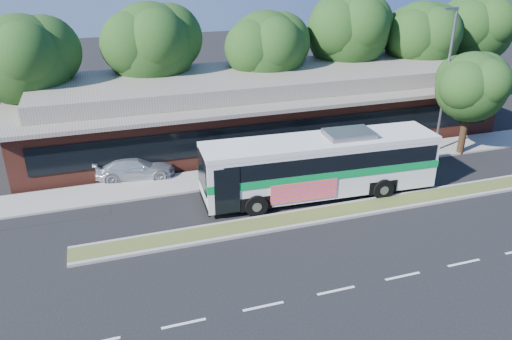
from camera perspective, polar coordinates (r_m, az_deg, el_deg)
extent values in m
plane|color=black|center=(25.14, 10.18, -5.44)|extent=(120.00, 120.00, 0.00)
cube|color=#414F21|center=(25.56, 9.57, -4.67)|extent=(26.00, 1.10, 0.15)
cube|color=gray|center=(30.26, 4.60, 0.30)|extent=(44.00, 2.60, 0.12)
cube|color=maroon|center=(35.49, 0.61, 6.69)|extent=(32.00, 10.00, 3.20)
cube|color=slate|center=(35.01, 0.62, 9.37)|extent=(33.20, 11.20, 0.24)
cube|color=slate|center=(34.86, 0.62, 10.37)|extent=(30.00, 8.00, 1.00)
cube|color=black|center=(30.99, 3.60, 4.19)|extent=(30.00, 0.06, 1.60)
cylinder|color=slate|center=(33.29, 20.81, 9.13)|extent=(0.16, 0.16, 9.00)
cube|color=slate|center=(32.28, 21.44, 16.81)|extent=(0.90, 0.18, 0.14)
cylinder|color=black|center=(35.80, -24.01, 5.38)|extent=(0.44, 0.44, 3.99)
sphere|color=#123814|center=(34.92, -25.05, 11.17)|extent=(5.80, 5.80, 5.80)
sphere|color=#123814|center=(35.13, -22.98, 12.37)|extent=(4.52, 4.52, 4.52)
cylinder|color=black|center=(36.70, -11.44, 7.62)|extent=(0.44, 0.44, 4.20)
sphere|color=#123814|center=(35.82, -11.96, 13.60)|extent=(6.00, 6.00, 6.00)
sphere|color=#123814|center=(36.35, -9.94, 14.67)|extent=(4.68, 4.68, 4.68)
cylinder|color=black|center=(37.53, 1.08, 8.12)|extent=(0.44, 0.44, 3.78)
sphere|color=#123814|center=(36.71, 1.13, 13.49)|extent=(5.60, 5.60, 5.60)
sphere|color=#123814|center=(37.44, 2.79, 14.37)|extent=(4.37, 4.37, 4.37)
cylinder|color=black|center=(41.07, 10.01, 9.63)|extent=(0.44, 0.44, 4.41)
sphere|color=#123814|center=(40.27, 10.44, 15.23)|extent=(6.20, 6.20, 6.20)
sphere|color=#123814|center=(41.27, 11.96, 16.02)|extent=(4.84, 4.84, 4.84)
cylinder|color=black|center=(43.43, 17.73, 9.27)|extent=(0.44, 0.44, 3.86)
sphere|color=#123814|center=(42.70, 18.37, 14.02)|extent=(5.80, 5.80, 5.80)
sphere|color=#123814|center=(43.75, 19.55, 14.71)|extent=(4.52, 4.52, 4.52)
cylinder|color=black|center=(47.83, 23.05, 9.95)|extent=(0.44, 0.44, 4.12)
sphere|color=#123814|center=(47.15, 23.83, 14.48)|extent=(6.00, 6.00, 6.00)
sphere|color=#123814|center=(48.32, 24.83, 15.08)|extent=(4.68, 4.68, 4.68)
cube|color=silver|center=(26.43, 7.29, 0.61)|extent=(12.55, 3.24, 2.86)
cube|color=black|center=(26.33, 7.98, 1.82)|extent=(11.56, 3.24, 0.86)
cube|color=silver|center=(25.94, 7.44, 3.25)|extent=(12.57, 3.26, 0.27)
cube|color=#058238|center=(26.47, 7.28, 0.44)|extent=(12.61, 3.30, 0.39)
cube|color=black|center=(24.71, -6.18, -0.20)|extent=(0.17, 2.33, 1.77)
cube|color=black|center=(29.05, 18.85, 3.11)|extent=(0.17, 2.17, 1.14)
cube|color=#D13D93|center=(25.14, 5.52, -2.46)|extent=(3.52, 0.22, 1.04)
cube|color=slate|center=(26.47, 10.59, 4.09)|extent=(2.56, 1.78, 0.31)
cylinder|color=black|center=(24.70, 0.01, -4.08)|extent=(1.16, 0.43, 1.14)
cylinder|color=black|center=(26.95, -1.46, -1.55)|extent=(1.16, 0.43, 1.14)
cylinder|color=black|center=(27.18, 14.28, -2.11)|extent=(1.16, 0.43, 1.14)
cylinder|color=black|center=(29.24, 11.86, 0.05)|extent=(1.16, 0.43, 1.14)
imported|color=silver|center=(29.56, -13.64, 0.32)|extent=(4.72, 2.47, 1.31)
cylinder|color=black|center=(34.46, 22.63, 4.15)|extent=(0.44, 0.44, 3.10)
sphere|color=#123814|center=(33.68, 23.40, 8.69)|extent=(4.30, 4.30, 4.30)
sphere|color=#123814|center=(34.47, 24.39, 9.43)|extent=(3.35, 3.35, 3.35)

